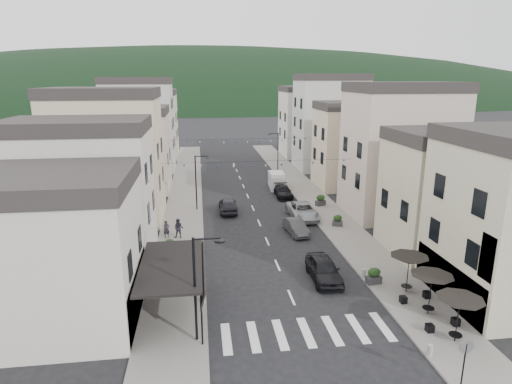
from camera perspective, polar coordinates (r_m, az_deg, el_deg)
ground at (r=23.85m, az=7.98°, el=-20.66°), size 700.00×700.00×0.00m
sidewalk_left at (r=52.48m, az=-9.41°, el=-0.48°), size 4.00×76.00×0.12m
sidewalk_right at (r=54.06m, az=6.68°, el=0.08°), size 4.00×76.00×0.12m
hill_backdrop at (r=318.96m, az=-6.76°, el=12.35°), size 640.00×360.00×70.00m
boutique_building at (r=27.42m, az=-28.43°, el=-7.97°), size 12.00×8.00×8.00m
boutique_awning at (r=25.98m, az=-10.68°, el=-9.70°), size 3.77×7.50×3.28m
buildings_row_left at (r=57.57m, az=-16.54°, el=6.63°), size 10.20×54.16×14.00m
buildings_row_right at (r=59.23m, az=12.40°, el=7.31°), size 10.20×54.16×14.50m
cafe_terrace at (r=27.70m, az=22.38°, el=-10.73°), size 2.50×8.10×2.53m
streetlamp_left_near at (r=22.96m, az=-7.49°, el=-11.37°), size 1.70×0.56×6.00m
streetlamp_left_far at (r=45.74m, az=-7.69°, el=2.01°), size 1.70×0.56×6.00m
streetlamp_right_far at (r=64.45m, az=2.71°, el=5.88°), size 1.70×0.56×6.00m
traffic_sign at (r=22.37m, az=26.11°, el=-18.91°), size 0.70×0.07×2.70m
bollards at (r=28.15m, az=4.97°, el=-13.57°), size 11.66×10.26×0.60m
bunting_near at (r=41.80m, az=0.25°, el=3.66°), size 19.00×0.28×0.62m
bunting_far at (r=57.47m, az=-1.95°, el=6.75°), size 19.00×0.28×0.62m
parked_car_a at (r=30.98m, az=9.03°, el=-10.11°), size 1.96×4.75×1.61m
parked_car_b at (r=39.43m, az=5.33°, el=-4.64°), size 1.89×4.17×1.33m
parked_car_c at (r=43.77m, az=6.24°, el=-2.52°), size 2.69×5.58×1.53m
parked_car_d at (r=51.37m, az=3.66°, el=0.06°), size 1.98×4.64×1.34m
parked_car_e at (r=45.53m, az=-3.75°, el=-1.75°), size 1.86×4.61×1.57m
delivery_van at (r=55.48m, az=2.74°, el=1.61°), size 2.08×4.62×2.16m
pedestrian_a at (r=38.72m, az=-11.84°, el=-4.89°), size 0.67×0.55×1.57m
pedestrian_b at (r=38.42m, az=-10.28°, el=-4.81°), size 0.98×0.84×1.78m
planter_la at (r=36.01m, az=-11.41°, el=-6.92°), size 0.95×0.62×1.00m
planter_lb at (r=35.32m, az=-7.75°, el=-7.05°), size 1.08×0.64×1.17m
planter_ra at (r=31.04m, az=15.44°, el=-10.71°), size 1.09×0.70×1.15m
planter_rb at (r=41.71m, az=10.82°, el=-3.76°), size 1.11×0.86×1.10m
planter_rc at (r=48.02m, az=8.61°, el=-1.08°), size 1.25×1.00×1.23m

